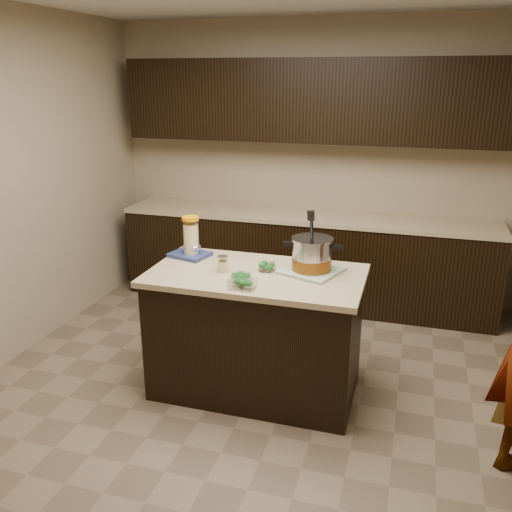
{
  "coord_description": "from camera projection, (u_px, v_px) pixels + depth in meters",
  "views": [
    {
      "loc": [
        0.99,
        -3.31,
        2.18
      ],
      "look_at": [
        0.0,
        0.0,
        1.02
      ],
      "focal_mm": 38.0,
      "sensor_mm": 36.0,
      "label": 1
    }
  ],
  "objects": [
    {
      "name": "broccoli_tub_rect",
      "position": [
        242.0,
        284.0,
        3.41
      ],
      "size": [
        0.17,
        0.13,
        0.06
      ],
      "rotation": [
        0.0,
        0.0,
        -0.01
      ],
      "color": "silver",
      "rests_on": "island"
    },
    {
      "name": "broccoli_tub_right",
      "position": [
        241.0,
        277.0,
        3.52
      ],
      "size": [
        0.14,
        0.14,
        0.06
      ],
      "rotation": [
        0.0,
        0.0,
        0.08
      ],
      "color": "silver",
      "rests_on": "island"
    },
    {
      "name": "ground_plane",
      "position": [
        256.0,
        388.0,
        3.97
      ],
      "size": [
        4.0,
        4.0,
        0.0
      ],
      "primitive_type": "plane",
      "color": "brown",
      "rests_on": "ground"
    },
    {
      "name": "back_cabinets",
      "position": [
        307.0,
        209.0,
        5.25
      ],
      "size": [
        3.6,
        0.63,
        2.33
      ],
      "color": "black",
      "rests_on": "ground"
    },
    {
      "name": "island",
      "position": [
        256.0,
        332.0,
        3.82
      ],
      "size": [
        1.46,
        0.81,
        0.9
      ],
      "color": "black",
      "rests_on": "ground"
    },
    {
      "name": "mason_jar",
      "position": [
        223.0,
        264.0,
        3.68
      ],
      "size": [
        0.1,
        0.1,
        0.12
      ],
      "rotation": [
        0.0,
        0.0,
        -0.38
      ],
      "color": "#DCC986",
      "rests_on": "island"
    },
    {
      "name": "room_shell",
      "position": [
        256.0,
        152.0,
        3.42
      ],
      "size": [
        4.04,
        4.04,
        2.72
      ],
      "color": "tan",
      "rests_on": "ground"
    },
    {
      "name": "broccoli_tub_left",
      "position": [
        267.0,
        267.0,
        3.71
      ],
      "size": [
        0.16,
        0.16,
        0.06
      ],
      "rotation": [
        0.0,
        0.0,
        0.43
      ],
      "color": "silver",
      "rests_on": "island"
    },
    {
      "name": "dish_towel",
      "position": [
        311.0,
        271.0,
        3.69
      ],
      "size": [
        0.46,
        0.46,
        0.02
      ],
      "primitive_type": "cube",
      "rotation": [
        0.0,
        0.0,
        -0.35
      ],
      "color": "#517954",
      "rests_on": "island"
    },
    {
      "name": "stock_pot",
      "position": [
        312.0,
        256.0,
        3.66
      ],
      "size": [
        0.4,
        0.3,
        0.4
      ],
      "rotation": [
        0.0,
        0.0,
        0.05
      ],
      "color": "#B7B7BC",
      "rests_on": "dish_towel"
    },
    {
      "name": "lemonade_pitcher",
      "position": [
        191.0,
        239.0,
        3.96
      ],
      "size": [
        0.15,
        0.15,
        0.3
      ],
      "rotation": [
        0.0,
        0.0,
        0.23
      ],
      "color": "#DCC986",
      "rests_on": "island"
    },
    {
      "name": "blue_tray",
      "position": [
        191.0,
        252.0,
        4.0
      ],
      "size": [
        0.32,
        0.28,
        0.1
      ],
      "rotation": [
        0.0,
        0.0,
        -0.24
      ],
      "color": "navy",
      "rests_on": "island"
    }
  ]
}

